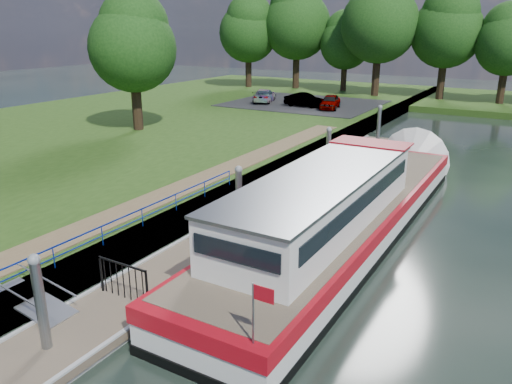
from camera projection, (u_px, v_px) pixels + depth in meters
The scene contains 16 objects.
ground at pixel (66, 350), 12.98m from camera, with size 160.00×160.00×0.00m, color black.
riverbank at pixel (66, 145), 33.77m from camera, with size 32.00×90.00×0.78m, color #213E11.
bank_edge at pixel (264, 178), 26.36m from camera, with size 1.10×90.00×0.78m, color #473D2D.
footpath at pixel (146, 203), 21.39m from camera, with size 1.60×40.00×0.05m, color brown.
carpark at pixel (304, 103), 49.11m from camera, with size 14.00×12.00×0.06m, color black.
blue_fence at pixel (79, 241), 16.34m from camera, with size 0.04×18.04×0.72m.
pontoon at pixel (290, 200), 23.57m from camera, with size 2.50×30.00×0.56m.
mooring_piles at pixel (290, 178), 23.22m from camera, with size 0.30×27.30×3.55m.
gangway at pixel (33, 301), 14.08m from camera, with size 2.58×1.00×0.92m.
gate_panel at pixel (123, 276), 14.42m from camera, with size 1.85×0.05×1.15m.
barge at pixel (349, 208), 20.01m from camera, with size 4.36×21.15×4.78m.
horizon_trees at pixel (434, 27), 51.10m from camera, with size 54.38×10.03×12.87m.
bank_tree_a at pixel (133, 41), 34.88m from camera, with size 6.12×6.12×9.72m.
car_a at pixel (330, 102), 45.45m from camera, with size 1.50×3.72×1.27m, color #999999.
car_b at pixel (305, 100), 46.62m from camera, with size 1.33×3.80×1.25m, color #999999.
car_c at pixel (264, 96), 49.51m from camera, with size 1.79×4.40×1.28m, color #999999.
Camera 1 is at (9.85, -7.00, 8.00)m, focal length 35.00 mm.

